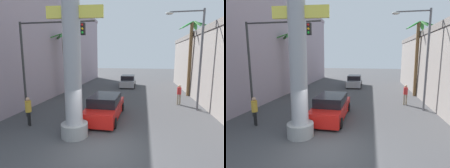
# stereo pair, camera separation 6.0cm
# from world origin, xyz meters

# --- Properties ---
(ground_plane) EXTENTS (88.75, 88.75, 0.00)m
(ground_plane) POSITION_xyz_m (0.00, 10.00, 0.00)
(ground_plane) COLOR #424244
(building_left) EXTENTS (6.40, 28.43, 10.81)m
(building_left) POSITION_xyz_m (-10.19, 12.55, 5.42)
(building_left) COLOR #9E8C99
(building_left) RESTS_ON ground
(neon_sign_pole) EXTENTS (3.06, 1.36, 11.68)m
(neon_sign_pole) POSITION_xyz_m (-1.57, 1.19, 5.21)
(neon_sign_pole) COLOR #9E9EA3
(neon_sign_pole) RESTS_ON ground
(street_lamp) EXTENTS (2.73, 0.28, 7.46)m
(street_lamp) POSITION_xyz_m (5.56, 7.06, 4.52)
(street_lamp) COLOR #59595E
(street_lamp) RESTS_ON ground
(traffic_light_mast) EXTENTS (5.00, 0.32, 6.27)m
(traffic_light_mast) POSITION_xyz_m (-4.50, 3.46, 4.38)
(traffic_light_mast) COLOR #333333
(traffic_light_mast) RESTS_ON ground
(car_lead) EXTENTS (2.10, 4.72, 1.56)m
(car_lead) POSITION_xyz_m (-0.61, 4.19, 0.74)
(car_lead) COLOR black
(car_lead) RESTS_ON ground
(car_far) EXTENTS (2.05, 4.36, 1.56)m
(car_far) POSITION_xyz_m (-0.23, 16.86, 0.74)
(car_far) COLOR black
(car_far) RESTS_ON ground
(palm_tree_mid_left) EXTENTS (3.28, 3.33, 6.49)m
(palm_tree_mid_left) POSITION_xyz_m (-6.09, 9.98, 3.93)
(palm_tree_mid_left) COLOR brown
(palm_tree_mid_left) RESTS_ON ground
(palm_tree_mid_right) EXTENTS (3.09, 3.10, 7.58)m
(palm_tree_mid_right) POSITION_xyz_m (6.50, 12.13, 4.79)
(palm_tree_mid_right) COLOR brown
(palm_tree_mid_right) RESTS_ON ground
(pedestrian_curb_left) EXTENTS (0.48, 0.48, 1.72)m
(pedestrian_curb_left) POSITION_xyz_m (-4.82, 2.09, 1.00)
(pedestrian_curb_left) COLOR black
(pedestrian_curb_left) RESTS_ON ground
(pedestrian_mid_right) EXTENTS (0.42, 0.42, 1.72)m
(pedestrian_mid_right) POSITION_xyz_m (4.89, 8.46, 1.01)
(pedestrian_mid_right) COLOR gray
(pedestrian_mid_right) RESTS_ON ground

